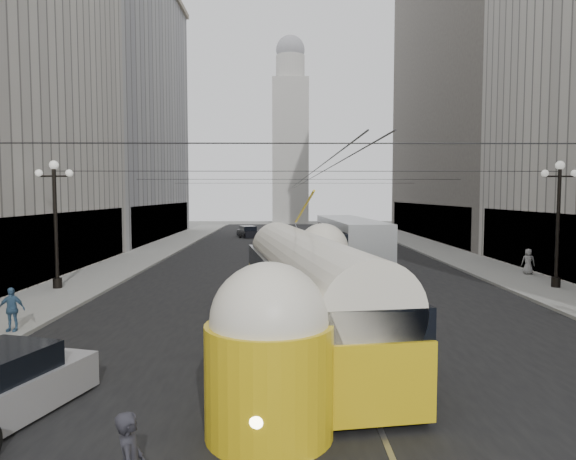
{
  "coord_description": "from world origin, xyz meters",
  "views": [
    {
      "loc": [
        -1.26,
        -7.62,
        4.86
      ],
      "look_at": [
        -1.04,
        14.72,
        3.29
      ],
      "focal_mm": 32.0,
      "sensor_mm": 36.0,
      "label": 1
    }
  ],
  "objects_px": {
    "pedestrian_crossing_b": "(383,366)",
    "pedestrian_sidewalk_left": "(11,309)",
    "streetcar": "(307,288)",
    "city_bus": "(350,241)",
    "pedestrian_sidewalk_right": "(528,261)"
  },
  "relations": [
    {
      "from": "city_bus",
      "to": "pedestrian_sidewalk_right",
      "type": "relative_size",
      "value": 8.51
    },
    {
      "from": "city_bus",
      "to": "streetcar",
      "type": "bearing_deg",
      "value": -102.22
    },
    {
      "from": "city_bus",
      "to": "pedestrian_crossing_b",
      "type": "bearing_deg",
      "value": -95.33
    },
    {
      "from": "pedestrian_crossing_b",
      "to": "pedestrian_sidewalk_left",
      "type": "height_order",
      "value": "pedestrian_sidewalk_left"
    },
    {
      "from": "pedestrian_crossing_b",
      "to": "pedestrian_sidewalk_left",
      "type": "distance_m",
      "value": 12.96
    },
    {
      "from": "city_bus",
      "to": "pedestrian_sidewalk_left",
      "type": "xyz_separation_m",
      "value": [
        -13.74,
        -15.99,
        -0.86
      ]
    },
    {
      "from": "pedestrian_sidewalk_left",
      "to": "pedestrian_sidewalk_right",
      "type": "bearing_deg",
      "value": 25.66
    },
    {
      "from": "city_bus",
      "to": "pedestrian_sidewalk_right",
      "type": "distance_m",
      "value": 10.73
    },
    {
      "from": "streetcar",
      "to": "city_bus",
      "type": "distance_m",
      "value": 17.07
    },
    {
      "from": "pedestrian_crossing_b",
      "to": "pedestrian_sidewalk_left",
      "type": "xyz_separation_m",
      "value": [
        -11.73,
        5.49,
        0.16
      ]
    },
    {
      "from": "pedestrian_sidewalk_left",
      "to": "pedestrian_crossing_b",
      "type": "bearing_deg",
      "value": -26.82
    },
    {
      "from": "streetcar",
      "to": "pedestrian_sidewalk_left",
      "type": "bearing_deg",
      "value": 176.1
    },
    {
      "from": "streetcar",
      "to": "pedestrian_sidewalk_right",
      "type": "xyz_separation_m",
      "value": [
        13.66,
        13.01,
        -0.84
      ]
    },
    {
      "from": "streetcar",
      "to": "pedestrian_crossing_b",
      "type": "bearing_deg",
      "value": -71.5
    },
    {
      "from": "pedestrian_sidewalk_right",
      "to": "pedestrian_sidewalk_left",
      "type": "xyz_separation_m",
      "value": [
        -23.78,
        -12.32,
        0.0
      ]
    }
  ]
}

